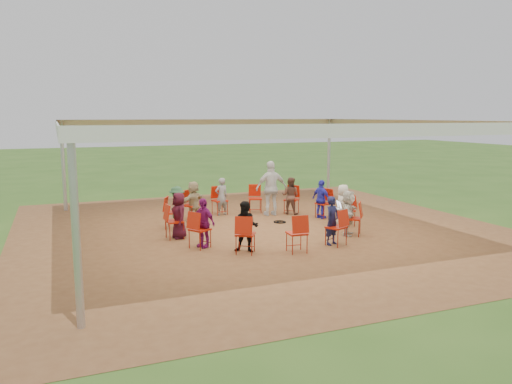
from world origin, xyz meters
name	(u,v)px	position (x,y,z in m)	size (l,w,h in m)	color
ground	(262,229)	(0.00, 0.00, 0.00)	(80.00, 80.00, 0.00)	#355B1C
dirt_patch	(262,229)	(0.00, 0.00, 0.01)	(13.00, 13.00, 0.00)	brown
tent	(262,144)	(0.00, 0.00, 2.37)	(10.33, 10.33, 3.00)	#B2B2B7
chair_0	(347,210)	(2.44, -0.46, 0.45)	(0.42, 0.44, 0.90)	#B61B07
chair_1	(324,204)	(2.37, 0.73, 0.45)	(0.42, 0.44, 0.90)	#B61B07
chair_2	(291,200)	(1.76, 1.75, 0.45)	(0.42, 0.44, 0.90)	#B61B07
chair_3	(255,199)	(0.75, 2.37, 0.45)	(0.42, 0.44, 0.90)	#B61B07
chair_4	(220,201)	(-0.44, 2.45, 0.45)	(0.42, 0.44, 0.90)	#B61B07
chair_5	(190,205)	(-1.53, 1.96, 0.45)	(0.42, 0.44, 0.90)	#B61B07
chair_6	(173,213)	(-2.26, 1.03, 0.45)	(0.42, 0.44, 0.90)	#B61B07
chair_7	(175,222)	(-2.48, -0.14, 0.45)	(0.42, 0.44, 0.90)	#B61B07
chair_8	(200,230)	(-2.13, -1.28, 0.45)	(0.42, 0.44, 0.90)	#B61B07
chair_9	(245,234)	(-1.29, -2.12, 0.45)	(0.42, 0.44, 0.90)	#B61B07
chair_10	(297,233)	(-0.16, -2.48, 0.45)	(0.42, 0.44, 0.90)	#B61B07
chair_11	(336,227)	(1.01, -2.27, 0.45)	(0.42, 0.44, 0.90)	#B61B07
chair_12	(353,219)	(1.95, -1.54, 0.45)	(0.42, 0.44, 0.90)	#B61B07
person_seated_0	(343,205)	(2.32, -0.43, 0.60)	(0.58, 0.33, 1.19)	beige
person_seated_1	(321,199)	(2.26, 0.70, 0.60)	(0.70, 0.36, 1.19)	#2B2AB8
person_seated_2	(290,196)	(1.68, 1.67, 0.60)	(0.58, 0.33, 1.19)	brown
person_seated_3	(221,197)	(-0.42, 2.33, 0.60)	(0.43, 0.28, 1.19)	gray
person_seated_4	(193,201)	(-1.45, 1.87, 0.60)	(1.10, 0.41, 1.19)	tan
person_seated_5	(177,207)	(-2.15, 0.98, 0.60)	(0.77, 0.38, 1.19)	#284D30
person_seated_6	(179,215)	(-2.36, -0.13, 0.60)	(0.58, 0.33, 1.19)	#380C1A
person_seated_7	(203,223)	(-2.03, -1.22, 0.60)	(0.70, 0.36, 1.19)	#831663
person_seated_8	(246,227)	(-1.23, -2.02, 0.60)	(0.58, 0.33, 1.19)	black
person_seated_9	(332,221)	(0.96, -2.16, 0.60)	(0.43, 0.28, 1.19)	#16183D
person_seated_10	(348,213)	(1.86, -1.46, 0.60)	(1.10, 0.41, 1.19)	beige
standing_person	(271,188)	(1.03, 1.70, 0.87)	(1.01, 0.52, 1.73)	silver
cable_coil	(280,222)	(0.84, 0.61, 0.02)	(0.44, 0.44, 0.03)	black
laptop	(337,206)	(2.17, -0.40, 0.57)	(0.33, 0.38, 0.23)	#B7B7BC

